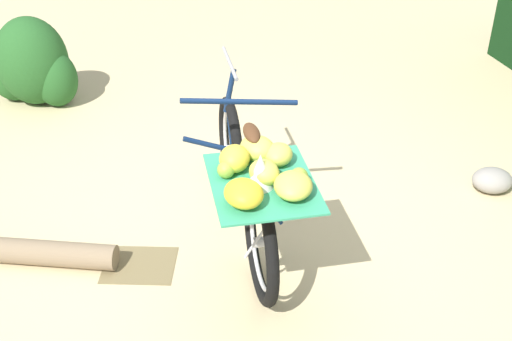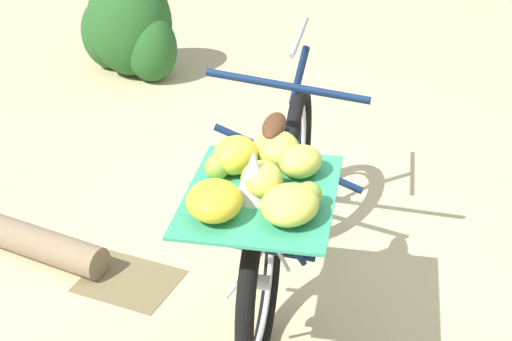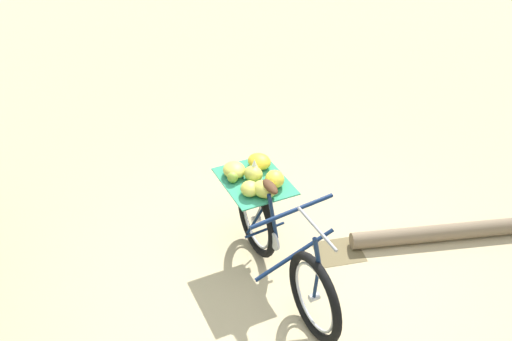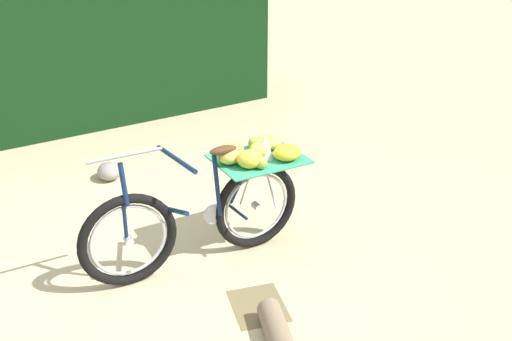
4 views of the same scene
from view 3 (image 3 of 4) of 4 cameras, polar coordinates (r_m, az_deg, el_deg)
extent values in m
plane|color=#C6B284|center=(4.78, 1.68, -13.22)|extent=(60.00, 60.00, 0.00)
torus|color=black|center=(4.31, 6.10, -13.04)|extent=(0.23, 0.73, 0.73)
torus|color=#B7B7BC|center=(4.31, 6.10, -13.04)|extent=(0.15, 0.56, 0.57)
cylinder|color=#B7B7BC|center=(4.31, 6.10, -13.04)|extent=(0.09, 0.08, 0.06)
torus|color=black|center=(4.98, -0.05, -5.10)|extent=(0.23, 0.73, 0.73)
torus|color=#B7B7BC|center=(4.98, -0.05, -5.10)|extent=(0.15, 0.56, 0.57)
cylinder|color=#B7B7BC|center=(4.98, -0.05, -5.10)|extent=(0.09, 0.08, 0.06)
cylinder|color=#0F2347|center=(4.39, 4.05, -8.80)|extent=(0.69, 0.19, 0.30)
cylinder|color=#0F2347|center=(4.18, 3.80, -4.29)|extent=(0.70, 0.19, 0.11)
cylinder|color=#0F2347|center=(4.57, 1.78, -4.87)|extent=(0.12, 0.06, 0.49)
cylinder|color=#0F2347|center=(4.84, 0.92, -6.24)|extent=(0.38, 0.11, 0.05)
cylinder|color=#0F2347|center=(4.73, 0.73, -3.99)|extent=(0.32, 0.10, 0.47)
cylinder|color=#0F2347|center=(4.19, 6.29, -11.73)|extent=(0.05, 0.04, 0.30)
cylinder|color=#0F2347|center=(4.00, 6.41, -8.56)|extent=(0.10, 0.06, 0.30)
cylinder|color=gray|center=(3.88, 6.37, -6.04)|extent=(0.14, 0.51, 0.02)
ellipsoid|color=#4C2D19|center=(4.45, 1.49, -1.70)|extent=(0.14, 0.23, 0.06)
cylinder|color=#B7B7BC|center=(4.70, 1.95, -7.45)|extent=(0.06, 0.16, 0.16)
cylinder|color=#B7B7BC|center=(4.79, 0.43, -3.98)|extent=(0.20, 0.06, 0.39)
cylinder|color=#B7B7BC|center=(4.95, -0.63, -2.63)|extent=(0.24, 0.07, 0.39)
cube|color=brown|center=(4.76, -0.16, -1.29)|extent=(0.56, 0.68, 0.02)
cube|color=#33936B|center=(4.75, -0.16, -1.12)|extent=(0.68, 0.78, 0.01)
ellipsoid|color=yellow|center=(4.64, 1.97, -0.90)|extent=(0.18, 0.21, 0.14)
ellipsoid|color=#CCC64C|center=(4.78, -2.29, 0.06)|extent=(0.20, 0.23, 0.11)
ellipsoid|color=gold|center=(4.89, 0.35, 0.97)|extent=(0.27, 0.29, 0.12)
ellipsoid|color=#CCC64C|center=(4.71, -0.29, -0.35)|extent=(0.22, 0.23, 0.13)
ellipsoid|color=#CCC64C|center=(4.53, 0.87, -1.95)|extent=(0.27, 0.27, 0.13)
ellipsoid|color=#CCC64C|center=(4.55, -0.67, -1.92)|extent=(0.18, 0.20, 0.11)
sphere|color=#8CAD38|center=(4.72, 2.23, -0.56)|extent=(0.09, 0.09, 0.09)
sphere|color=#8CAD38|center=(4.70, -2.46, -0.74)|extent=(0.10, 0.10, 0.10)
cone|color=white|center=(4.73, -0.15, 0.21)|extent=(0.17, 0.17, 0.19)
cylinder|color=#7F6B51|center=(5.56, 18.60, -6.20)|extent=(1.74, 0.29, 0.16)
cube|color=olive|center=(5.24, 8.65, -8.39)|extent=(0.44, 0.36, 0.01)
camera|label=1|loc=(6.77, -6.51, 26.62)|focal=46.14mm
camera|label=2|loc=(6.17, -14.19, 21.03)|focal=54.69mm
camera|label=4|loc=(5.36, 46.87, 12.42)|focal=38.16mm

